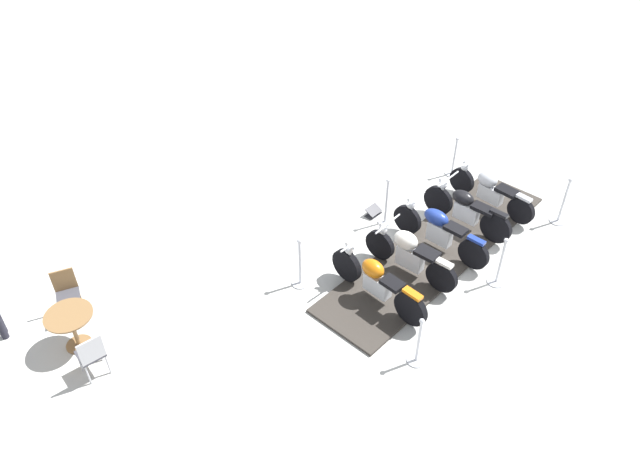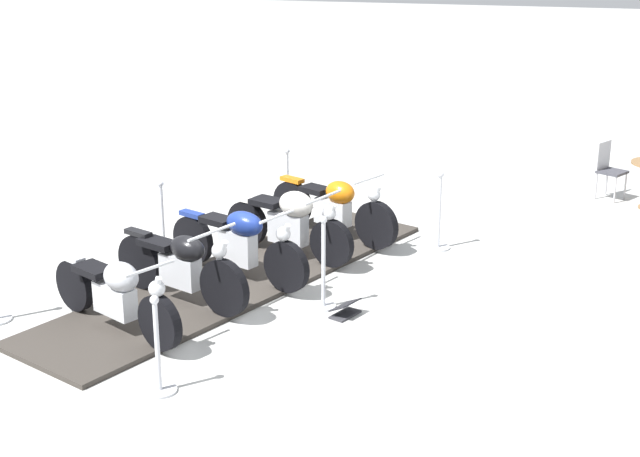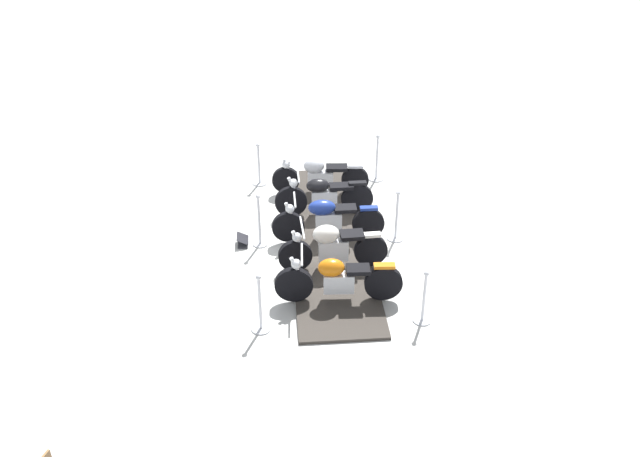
# 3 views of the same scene
# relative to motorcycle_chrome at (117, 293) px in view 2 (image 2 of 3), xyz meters

# --- Properties ---
(ground_plane) EXTENTS (80.00, 80.00, 0.00)m
(ground_plane) POSITION_rel_motorcycle_chrome_xyz_m (1.86, -0.74, -0.50)
(ground_plane) COLOR silver
(display_platform) EXTENTS (6.32, 3.81, 0.06)m
(display_platform) POSITION_rel_motorcycle_chrome_xyz_m (1.86, -0.74, -0.47)
(display_platform) COLOR #38332D
(display_platform) RESTS_ON ground_plane
(motorcycle_chrome) EXTENTS (1.13, 2.00, 0.91)m
(motorcycle_chrome) POSITION_rel_motorcycle_chrome_xyz_m (0.00, 0.00, 0.00)
(motorcycle_chrome) COLOR black
(motorcycle_chrome) RESTS_ON display_platform
(motorcycle_black) EXTENTS (1.01, 1.99, 1.00)m
(motorcycle_black) POSITION_rel_motorcycle_chrome_xyz_m (0.93, -0.38, 0.02)
(motorcycle_black) COLOR black
(motorcycle_black) RESTS_ON display_platform
(motorcycle_navy) EXTENTS (1.04, 2.13, 0.96)m
(motorcycle_navy) POSITION_rel_motorcycle_chrome_xyz_m (1.85, -0.78, 0.04)
(motorcycle_navy) COLOR black
(motorcycle_navy) RESTS_ON display_platform
(motorcycle_cream) EXTENTS (0.99, 1.99, 0.94)m
(motorcycle_cream) POSITION_rel_motorcycle_chrome_xyz_m (2.77, -1.16, 0.05)
(motorcycle_cream) COLOR black
(motorcycle_cream) RESTS_ON display_platform
(motorcycle_copper) EXTENTS (1.13, 2.08, 0.99)m
(motorcycle_copper) POSITION_rel_motorcycle_chrome_xyz_m (3.70, -1.54, 0.01)
(motorcycle_copper) COLOR black
(motorcycle_copper) RESTS_ON display_platform
(stanchion_right_rear) EXTENTS (0.34, 0.34, 1.12)m
(stanchion_right_rear) POSITION_rel_motorcycle_chrome_xyz_m (3.76, -3.03, -0.15)
(stanchion_right_rear) COLOR silver
(stanchion_right_rear) RESTS_ON ground_plane
(stanchion_right_front) EXTENTS (0.34, 0.34, 1.02)m
(stanchion_right_front) POSITION_rel_motorcycle_chrome_xyz_m (-1.10, -0.99, -0.19)
(stanchion_right_front) COLOR silver
(stanchion_right_front) RESTS_ON ground_plane
(stanchion_left_mid) EXTENTS (0.35, 0.35, 1.10)m
(stanchion_left_mid) POSITION_rel_motorcycle_chrome_xyz_m (2.40, 0.53, -0.17)
(stanchion_left_mid) COLOR silver
(stanchion_left_mid) RESTS_ON ground_plane
(stanchion_left_rear) EXTENTS (0.32, 0.32, 1.03)m
(stanchion_left_rear) POSITION_rel_motorcycle_chrome_xyz_m (4.83, -0.49, -0.17)
(stanchion_left_rear) COLOR silver
(stanchion_left_rear) RESTS_ON ground_plane
(stanchion_right_mid) EXTENTS (0.30, 0.30, 1.15)m
(stanchion_right_mid) POSITION_rel_motorcycle_chrome_xyz_m (1.33, -2.01, -0.10)
(stanchion_right_mid) COLOR silver
(stanchion_right_mid) RESTS_ON ground_plane
(info_placard) EXTENTS (0.44, 0.35, 0.20)m
(info_placard) POSITION_rel_motorcycle_chrome_xyz_m (1.16, -2.32, -0.44)
(info_placard) COLOR #333338
(info_placard) RESTS_ON ground_plane
(cafe_chair_near_table) EXTENTS (0.55, 0.55, 0.94)m
(cafe_chair_near_table) POSITION_rel_motorcycle_chrome_xyz_m (6.95, -5.37, 0.03)
(cafe_chair_near_table) COLOR #B7B7BC
(cafe_chair_near_table) RESTS_ON ground_plane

